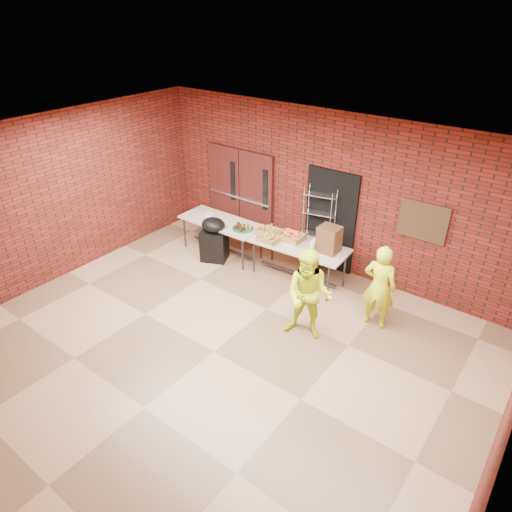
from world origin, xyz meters
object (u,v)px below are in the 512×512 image
at_px(volunteer_man, 309,295).
at_px(wire_rack, 318,229).
at_px(table_left, 221,224).
at_px(covered_grill, 214,239).
at_px(table_right, 299,247).
at_px(coffee_dispenser, 329,239).
at_px(volunteer_woman, 379,287).

bearing_deg(volunteer_man, wire_rack, 102.11).
height_order(table_left, covered_grill, covered_grill).
xyz_separation_m(table_right, covered_grill, (-1.86, -0.40, -0.24)).
bearing_deg(coffee_dispenser, wire_rack, 134.30).
distance_m(table_left, coffee_dispenser, 2.53).
xyz_separation_m(wire_rack, table_right, (-0.02, -0.68, -0.15)).
xyz_separation_m(wire_rack, coffee_dispenser, (0.56, -0.57, 0.17)).
distance_m(table_right, covered_grill, 1.92).
distance_m(covered_grill, volunteer_woman, 3.71).
bearing_deg(volunteer_woman, coffee_dispenser, -27.17).
bearing_deg(volunteer_man, table_left, 141.73).
distance_m(table_right, coffee_dispenser, 0.67).
xyz_separation_m(table_left, volunteer_man, (2.98, -1.30, 0.09)).
xyz_separation_m(wire_rack, table_left, (-1.95, -0.75, -0.17)).
bearing_deg(volunteer_man, covered_grill, 146.79).
bearing_deg(covered_grill, volunteer_man, -42.59).
height_order(table_left, table_right, table_right).
relative_size(wire_rack, table_right, 0.88).
bearing_deg(volunteer_woman, covered_grill, -4.96).
bearing_deg(volunteer_man, coffee_dispenser, 93.22).
distance_m(volunteer_woman, volunteer_man, 1.24).
relative_size(table_left, coffee_dispenser, 3.71).
height_order(coffee_dispenser, covered_grill, coffee_dispenser).
bearing_deg(table_left, covered_grill, -78.75).
distance_m(coffee_dispenser, volunteer_woman, 1.40).
relative_size(table_left, table_right, 0.95).
xyz_separation_m(table_right, volunteer_man, (1.06, -1.38, 0.07)).
bearing_deg(covered_grill, table_left, 77.31).
height_order(coffee_dispenser, volunteer_woman, volunteer_woman).
xyz_separation_m(table_right, coffee_dispenser, (0.58, 0.11, 0.32)).
height_order(wire_rack, coffee_dispenser, wire_rack).
height_order(wire_rack, covered_grill, wire_rack).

